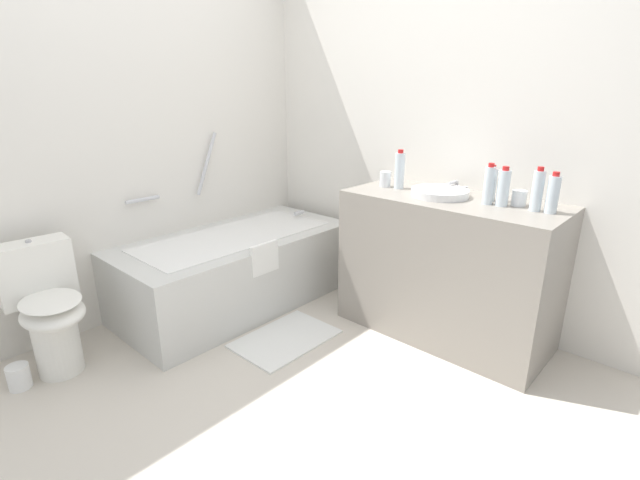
# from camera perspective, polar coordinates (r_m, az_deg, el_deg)

# --- Properties ---
(ground_plane) EXTENTS (4.03, 4.03, 0.00)m
(ground_plane) POSITION_cam_1_polar(r_m,az_deg,el_deg) (2.47, -7.11, -19.24)
(ground_plane) COLOR beige
(wall_back_tiled) EXTENTS (3.43, 0.10, 2.57)m
(wall_back_tiled) POSITION_cam_1_polar(r_m,az_deg,el_deg) (3.20, -25.57, 12.91)
(wall_back_tiled) COLOR silver
(wall_back_tiled) RESTS_ON ground_plane
(wall_right_mirror) EXTENTS (0.10, 3.16, 2.57)m
(wall_right_mirror) POSITION_cam_1_polar(r_m,az_deg,el_deg) (3.19, 14.37, 14.09)
(wall_right_mirror) COLOR silver
(wall_right_mirror) RESTS_ON ground_plane
(bathtub) EXTENTS (1.66, 0.80, 1.19)m
(bathtub) POSITION_cam_1_polar(r_m,az_deg,el_deg) (3.34, -10.43, -3.34)
(bathtub) COLOR silver
(bathtub) RESTS_ON ground_plane
(toilet) EXTENTS (0.38, 0.54, 0.72)m
(toilet) POSITION_cam_1_polar(r_m,az_deg,el_deg) (2.90, -30.94, -7.12)
(toilet) COLOR white
(toilet) RESTS_ON ground_plane
(vanity_counter) EXTENTS (0.57, 1.27, 0.89)m
(vanity_counter) POSITION_cam_1_polar(r_m,az_deg,el_deg) (2.93, 15.51, -3.39)
(vanity_counter) COLOR gray
(vanity_counter) RESTS_ON ground_plane
(sink_basin) EXTENTS (0.34, 0.34, 0.04)m
(sink_basin) POSITION_cam_1_polar(r_m,az_deg,el_deg) (2.82, 14.74, 5.74)
(sink_basin) COLOR white
(sink_basin) RESTS_ON vanity_counter
(sink_faucet) EXTENTS (0.12, 0.15, 0.07)m
(sink_faucet) POSITION_cam_1_polar(r_m,az_deg,el_deg) (3.00, 16.56, 6.47)
(sink_faucet) COLOR #B6B6BB
(sink_faucet) RESTS_ON vanity_counter
(water_bottle_0) EXTENTS (0.06, 0.06, 0.23)m
(water_bottle_0) POSITION_cam_1_polar(r_m,az_deg,el_deg) (2.70, 20.37, 6.45)
(water_bottle_0) COLOR silver
(water_bottle_0) RESTS_ON vanity_counter
(water_bottle_1) EXTENTS (0.06, 0.06, 0.23)m
(water_bottle_1) POSITION_cam_1_polar(r_m,az_deg,el_deg) (2.64, 25.54, 5.60)
(water_bottle_1) COLOR silver
(water_bottle_1) RESTS_ON vanity_counter
(water_bottle_2) EXTENTS (0.06, 0.06, 0.21)m
(water_bottle_2) POSITION_cam_1_polar(r_m,az_deg,el_deg) (2.78, 20.61, 6.54)
(water_bottle_2) COLOR silver
(water_bottle_2) RESTS_ON vanity_counter
(water_bottle_3) EXTENTS (0.06, 0.06, 0.22)m
(water_bottle_3) POSITION_cam_1_polar(r_m,az_deg,el_deg) (2.68, 21.95, 6.08)
(water_bottle_3) COLOR silver
(water_bottle_3) RESTS_ON vanity_counter
(water_bottle_4) EXTENTS (0.06, 0.06, 0.25)m
(water_bottle_4) POSITION_cam_1_polar(r_m,az_deg,el_deg) (2.98, 9.92, 8.57)
(water_bottle_4) COLOR silver
(water_bottle_4) RESTS_ON vanity_counter
(water_bottle_5) EXTENTS (0.06, 0.06, 0.22)m
(water_bottle_5) POSITION_cam_1_polar(r_m,az_deg,el_deg) (2.63, 27.10, 5.13)
(water_bottle_5) COLOR silver
(water_bottle_5) RESTS_ON vanity_counter
(drinking_glass_0) EXTENTS (0.07, 0.07, 0.10)m
(drinking_glass_0) POSITION_cam_1_polar(r_m,az_deg,el_deg) (3.03, 8.16, 7.55)
(drinking_glass_0) COLOR white
(drinking_glass_0) RESTS_ON vanity_counter
(drinking_glass_1) EXTENTS (0.08, 0.08, 0.08)m
(drinking_glass_1) POSITION_cam_1_polar(r_m,az_deg,el_deg) (2.73, 23.62, 4.82)
(drinking_glass_1) COLOR white
(drinking_glass_1) RESTS_ON vanity_counter
(bath_mat) EXTENTS (0.63, 0.42, 0.01)m
(bath_mat) POSITION_cam_1_polar(r_m,az_deg,el_deg) (2.94, -4.34, -12.19)
(bath_mat) COLOR white
(bath_mat) RESTS_ON ground_plane
(toilet_paper_roll) EXTENTS (0.11, 0.11, 0.13)m
(toilet_paper_roll) POSITION_cam_1_polar(r_m,az_deg,el_deg) (2.95, -33.49, -14.07)
(toilet_paper_roll) COLOR white
(toilet_paper_roll) RESTS_ON ground_plane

